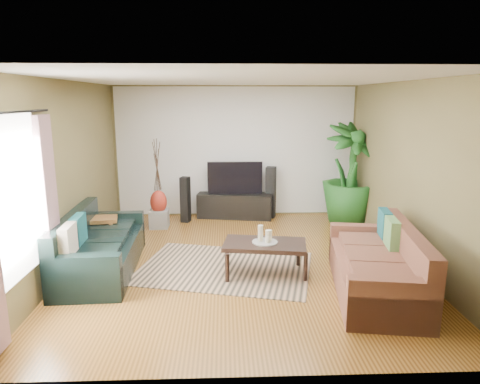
{
  "coord_description": "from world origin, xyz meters",
  "views": [
    {
      "loc": [
        -0.24,
        -6.13,
        2.45
      ],
      "look_at": [
        0.0,
        0.2,
        1.05
      ],
      "focal_mm": 32.0,
      "sensor_mm": 36.0,
      "label": 1
    }
  ],
  "objects_px": {
    "speaker_right": "(271,192)",
    "potted_plant": "(350,173)",
    "television": "(235,178)",
    "side_table": "(100,234)",
    "speaker_left": "(185,200)",
    "pedestal": "(159,219)",
    "tv_stand": "(235,205)",
    "vase": "(159,202)",
    "sofa_right": "(375,260)",
    "sofa_left": "(101,242)",
    "coffee_table": "(265,258)"
  },
  "relations": [
    {
      "from": "speaker_right",
      "to": "potted_plant",
      "type": "xyz_separation_m",
      "value": [
        1.53,
        -0.41,
        0.46
      ]
    },
    {
      "from": "television",
      "to": "side_table",
      "type": "height_order",
      "value": "television"
    },
    {
      "from": "speaker_left",
      "to": "pedestal",
      "type": "xyz_separation_m",
      "value": [
        -0.48,
        -0.37,
        -0.28
      ]
    },
    {
      "from": "tv_stand",
      "to": "television",
      "type": "height_order",
      "value": "television"
    },
    {
      "from": "vase",
      "to": "sofa_right",
      "type": "bearing_deg",
      "value": -42.54
    },
    {
      "from": "sofa_left",
      "to": "tv_stand",
      "type": "height_order",
      "value": "sofa_left"
    },
    {
      "from": "tv_stand",
      "to": "speaker_left",
      "type": "xyz_separation_m",
      "value": [
        -1.0,
        -0.28,
        0.2
      ]
    },
    {
      "from": "speaker_left",
      "to": "speaker_right",
      "type": "distance_m",
      "value": 1.77
    },
    {
      "from": "speaker_left",
      "to": "vase",
      "type": "height_order",
      "value": "speaker_left"
    },
    {
      "from": "television",
      "to": "speaker_right",
      "type": "height_order",
      "value": "television"
    },
    {
      "from": "pedestal",
      "to": "side_table",
      "type": "relative_size",
      "value": 0.59
    },
    {
      "from": "tv_stand",
      "to": "potted_plant",
      "type": "xyz_separation_m",
      "value": [
        2.27,
        -0.41,
        0.74
      ]
    },
    {
      "from": "vase",
      "to": "side_table",
      "type": "distance_m",
      "value": 1.5
    },
    {
      "from": "sofa_right",
      "to": "coffee_table",
      "type": "relative_size",
      "value": 1.87
    },
    {
      "from": "television",
      "to": "speaker_right",
      "type": "xyz_separation_m",
      "value": [
        0.74,
        0.0,
        -0.31
      ]
    },
    {
      "from": "tv_stand",
      "to": "side_table",
      "type": "xyz_separation_m",
      "value": [
        -2.23,
        -1.94,
        0.04
      ]
    },
    {
      "from": "speaker_right",
      "to": "vase",
      "type": "height_order",
      "value": "speaker_right"
    },
    {
      "from": "vase",
      "to": "speaker_right",
      "type": "bearing_deg",
      "value": 16.43
    },
    {
      "from": "sofa_right",
      "to": "speaker_left",
      "type": "relative_size",
      "value": 2.33
    },
    {
      "from": "sofa_left",
      "to": "speaker_left",
      "type": "xyz_separation_m",
      "value": [
        0.99,
        2.45,
        0.03
      ]
    },
    {
      "from": "tv_stand",
      "to": "vase",
      "type": "distance_m",
      "value": 1.63
    },
    {
      "from": "potted_plant",
      "to": "sofa_right",
      "type": "bearing_deg",
      "value": -100.19
    },
    {
      "from": "coffee_table",
      "to": "pedestal",
      "type": "xyz_separation_m",
      "value": [
        -1.82,
        2.3,
        -0.06
      ]
    },
    {
      "from": "sofa_left",
      "to": "pedestal",
      "type": "distance_m",
      "value": 2.15
    },
    {
      "from": "coffee_table",
      "to": "vase",
      "type": "height_order",
      "value": "vase"
    },
    {
      "from": "sofa_left",
      "to": "speaker_right",
      "type": "xyz_separation_m",
      "value": [
        2.73,
        2.73,
        0.11
      ]
    },
    {
      "from": "pedestal",
      "to": "speaker_left",
      "type": "bearing_deg",
      "value": 38.13
    },
    {
      "from": "tv_stand",
      "to": "television",
      "type": "bearing_deg",
      "value": 0.0
    },
    {
      "from": "speaker_right",
      "to": "side_table",
      "type": "bearing_deg",
      "value": -130.01
    },
    {
      "from": "coffee_table",
      "to": "pedestal",
      "type": "relative_size",
      "value": 3.28
    },
    {
      "from": "speaker_left",
      "to": "pedestal",
      "type": "relative_size",
      "value": 2.63
    },
    {
      "from": "speaker_left",
      "to": "vase",
      "type": "distance_m",
      "value": 0.61
    },
    {
      "from": "coffee_table",
      "to": "side_table",
      "type": "bearing_deg",
      "value": 167.23
    },
    {
      "from": "sofa_right",
      "to": "vase",
      "type": "relative_size",
      "value": 4.78
    },
    {
      "from": "sofa_left",
      "to": "coffee_table",
      "type": "height_order",
      "value": "sofa_left"
    },
    {
      "from": "sofa_right",
      "to": "side_table",
      "type": "distance_m",
      "value": 4.26
    },
    {
      "from": "tv_stand",
      "to": "speaker_right",
      "type": "relative_size",
      "value": 1.44
    },
    {
      "from": "coffee_table",
      "to": "side_table",
      "type": "distance_m",
      "value": 2.77
    },
    {
      "from": "sofa_left",
      "to": "potted_plant",
      "type": "distance_m",
      "value": 4.88
    },
    {
      "from": "potted_plant",
      "to": "side_table",
      "type": "xyz_separation_m",
      "value": [
        -4.5,
        -1.53,
        -0.69
      ]
    },
    {
      "from": "sofa_left",
      "to": "pedestal",
      "type": "bearing_deg",
      "value": -16.49
    },
    {
      "from": "tv_stand",
      "to": "side_table",
      "type": "distance_m",
      "value": 2.96
    },
    {
      "from": "sofa_right",
      "to": "tv_stand",
      "type": "distance_m",
      "value": 3.96
    },
    {
      "from": "television",
      "to": "pedestal",
      "type": "bearing_deg",
      "value": -156.1
    },
    {
      "from": "speaker_right",
      "to": "pedestal",
      "type": "xyz_separation_m",
      "value": [
        -2.22,
        -0.65,
        -0.36
      ]
    },
    {
      "from": "television",
      "to": "speaker_right",
      "type": "distance_m",
      "value": 0.81
    },
    {
      "from": "speaker_left",
      "to": "vase",
      "type": "bearing_deg",
      "value": -124.34
    },
    {
      "from": "sofa_left",
      "to": "speaker_right",
      "type": "bearing_deg",
      "value": -47.62
    },
    {
      "from": "potted_plant",
      "to": "pedestal",
      "type": "xyz_separation_m",
      "value": [
        -3.74,
        -0.25,
        -0.82
      ]
    },
    {
      "from": "speaker_left",
      "to": "potted_plant",
      "type": "bearing_deg",
      "value": 15.32
    }
  ]
}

